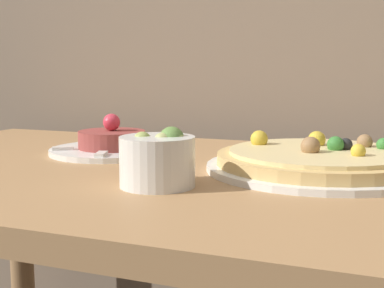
# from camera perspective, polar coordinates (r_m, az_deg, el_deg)

# --- Properties ---
(dining_table) EXTENTS (1.46, 0.73, 0.74)m
(dining_table) POSITION_cam_1_polar(r_m,az_deg,el_deg) (0.86, 4.39, -9.41)
(dining_table) COLOR #AD7F51
(dining_table) RESTS_ON ground_plane
(pizza_plate) EXTENTS (0.36, 0.36, 0.06)m
(pizza_plate) POSITION_cam_1_polar(r_m,az_deg,el_deg) (0.86, 13.43, -1.75)
(pizza_plate) COLOR white
(pizza_plate) RESTS_ON dining_table
(tartare_plate) EXTENTS (0.24, 0.24, 0.08)m
(tartare_plate) POSITION_cam_1_polar(r_m,az_deg,el_deg) (1.03, -8.53, -0.05)
(tartare_plate) COLOR white
(tartare_plate) RESTS_ON dining_table
(small_bowl) EXTENTS (0.10, 0.10, 0.08)m
(small_bowl) POSITION_cam_1_polar(r_m,az_deg,el_deg) (0.73, -3.62, -1.62)
(small_bowl) COLOR white
(small_bowl) RESTS_ON dining_table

